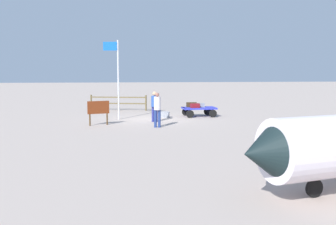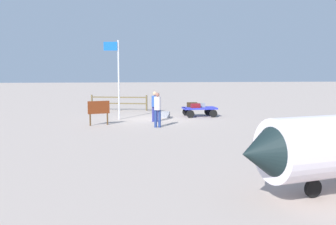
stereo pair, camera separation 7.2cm
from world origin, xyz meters
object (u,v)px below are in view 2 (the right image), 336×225
(suitcase_navy, at_px, (200,105))
(suitcase_tan, at_px, (165,115))
(worker_trailing, at_px, (158,107))
(suitcase_dark, at_px, (195,106))
(flagpole, at_px, (117,73))
(luggage_cart, at_px, (199,110))
(signboard, at_px, (99,109))
(suitcase_maroon, at_px, (192,105))
(worker_lead, at_px, (155,104))

(suitcase_navy, xyz_separation_m, suitcase_tan, (2.21, 0.51, -0.52))
(worker_trailing, bearing_deg, suitcase_tan, -100.95)
(suitcase_dark, bearing_deg, worker_trailing, 57.05)
(flagpole, bearing_deg, luggage_cart, -169.87)
(suitcase_tan, xyz_separation_m, signboard, (3.80, 2.90, 0.68))
(flagpole, distance_m, signboard, 3.14)
(suitcase_maroon, distance_m, signboard, 6.55)
(suitcase_navy, bearing_deg, suitcase_tan, 12.91)
(suitcase_dark, xyz_separation_m, flagpole, (4.74, 0.62, 2.00))
(suitcase_navy, xyz_separation_m, worker_lead, (2.97, 2.35, 0.32))
(suitcase_dark, distance_m, worker_trailing, 4.85)
(luggage_cart, bearing_deg, worker_lead, 37.17)
(worker_lead, relative_size, signboard, 1.32)
(signboard, bearing_deg, suitcase_navy, -150.44)
(worker_trailing, distance_m, signboard, 3.22)
(suitcase_dark, relative_size, suitcase_navy, 0.93)
(suitcase_navy, bearing_deg, flagpole, 11.63)
(suitcase_tan, distance_m, flagpole, 3.87)
(suitcase_tan, height_order, worker_lead, worker_lead)
(suitcase_navy, bearing_deg, signboard, 29.56)
(suitcase_maroon, height_order, worker_lead, worker_lead)
(luggage_cart, distance_m, signboard, 6.79)
(worker_trailing, height_order, flagpole, flagpole)
(luggage_cart, xyz_separation_m, suitcase_maroon, (0.41, -0.24, 0.28))
(luggage_cart, xyz_separation_m, signboard, (5.94, 3.26, 0.42))
(flagpole, relative_size, signboard, 3.58)
(flagpole, bearing_deg, suitcase_tan, -169.37)
(luggage_cart, xyz_separation_m, worker_trailing, (2.91, 4.33, 0.60))
(worker_lead, distance_m, signboard, 3.22)
(suitcase_navy, bearing_deg, suitcase_dark, 50.50)
(luggage_cart, height_order, flagpole, flagpole)
(suitcase_navy, distance_m, flagpole, 5.57)
(flagpole, bearing_deg, suitcase_maroon, -166.10)
(worker_lead, height_order, signboard, worker_lead)
(suitcase_dark, bearing_deg, signboard, 27.80)
(suitcase_dark, xyz_separation_m, signboard, (5.66, 2.98, 0.15))
(suitcase_dark, xyz_separation_m, worker_lead, (2.62, 1.93, 0.31))
(worker_lead, xyz_separation_m, flagpole, (2.12, -1.30, 1.69))
(suitcase_tan, xyz_separation_m, flagpole, (2.88, 0.54, 2.53))
(suitcase_tan, distance_m, signboard, 4.83)
(luggage_cart, bearing_deg, suitcase_navy, -114.47)
(worker_lead, bearing_deg, suitcase_navy, -141.65)
(worker_lead, height_order, flagpole, flagpole)
(suitcase_navy, distance_m, worker_lead, 3.80)
(worker_trailing, bearing_deg, suitcase_navy, -123.62)
(suitcase_navy, relative_size, flagpole, 0.14)
(suitcase_dark, relative_size, flagpole, 0.13)
(suitcase_navy, distance_m, signboard, 6.91)
(suitcase_tan, bearing_deg, worker_lead, 67.60)
(signboard, bearing_deg, worker_trailing, 160.48)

